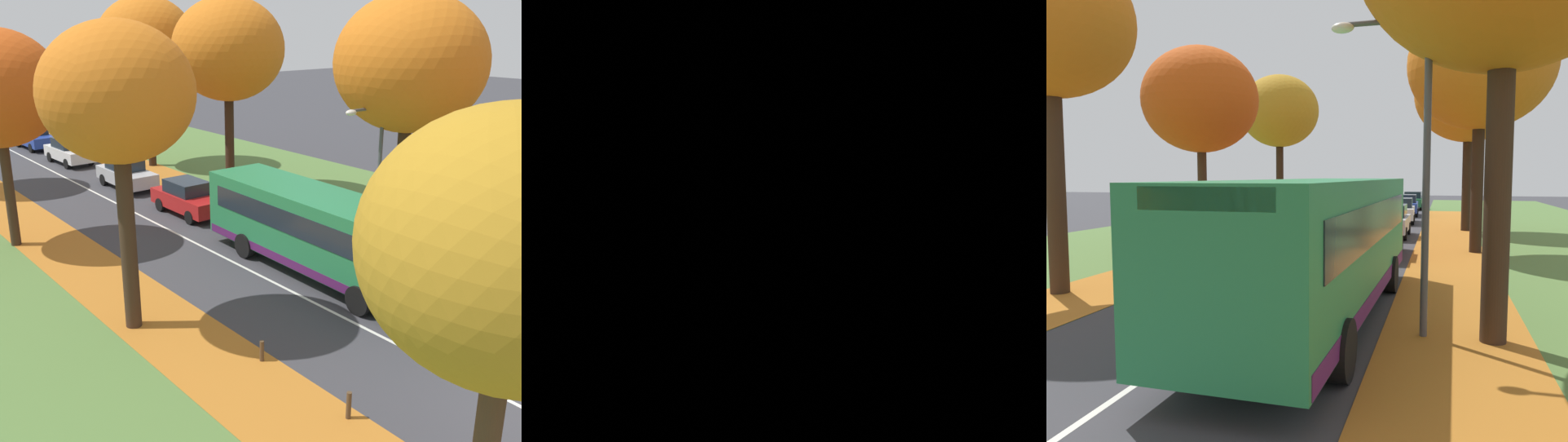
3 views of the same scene
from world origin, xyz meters
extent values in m
cube|color=#517538|center=(-9.20, 20.00, 0.00)|extent=(12.00, 90.00, 0.01)
cube|color=#B26B23|center=(-4.60, 14.00, 0.01)|extent=(2.80, 60.00, 0.00)
cube|color=#B26B23|center=(4.60, 14.00, 0.01)|extent=(2.80, 60.00, 0.00)
cube|color=silver|center=(0.00, 20.00, 0.00)|extent=(0.12, 80.00, 0.01)
cylinder|color=#382619|center=(-5.33, 9.64, 2.67)|extent=(0.48, 0.48, 5.35)
ellipsoid|color=orange|center=(-5.33, 9.64, 6.93)|extent=(4.23, 4.23, 3.81)
cylinder|color=#382619|center=(-5.86, 18.97, 2.22)|extent=(0.40, 0.40, 4.44)
ellipsoid|color=#C64C14|center=(-5.86, 18.97, 6.31)|extent=(5.00, 5.00, 4.50)
cylinder|color=black|center=(-5.84, 29.86, 2.63)|extent=(0.47, 0.47, 5.27)
ellipsoid|color=#B27F1E|center=(-5.84, 29.86, 7.15)|extent=(5.02, 5.02, 4.52)
cylinder|color=#382619|center=(5.26, 8.37, 2.65)|extent=(0.48, 0.48, 5.30)
cylinder|color=black|center=(5.62, 19.86, 2.64)|extent=(0.48, 0.48, 5.29)
ellipsoid|color=orange|center=(5.62, 19.86, 7.40)|extent=(5.64, 5.64, 5.08)
cylinder|color=black|center=(5.57, 28.21, 2.67)|extent=(0.48, 0.48, 5.35)
ellipsoid|color=orange|center=(5.57, 28.21, 7.55)|extent=(5.88, 5.88, 5.29)
cylinder|color=#47474C|center=(4.00, 8.39, 3.00)|extent=(0.14, 0.14, 6.00)
cylinder|color=#47474C|center=(3.20, 8.39, 5.90)|extent=(1.60, 0.10, 0.10)
ellipsoid|color=silver|center=(2.40, 8.39, 5.85)|extent=(0.44, 0.28, 0.20)
cube|color=#237A47|center=(1.78, 9.14, 1.73)|extent=(2.73, 10.45, 2.50)
cube|color=#19232D|center=(1.67, 4.00, 2.08)|extent=(2.30, 0.15, 1.30)
cube|color=#19232D|center=(1.78, 9.14, 2.13)|extent=(2.74, 9.21, 0.80)
cube|color=#4C1951|center=(1.78, 9.14, 0.66)|extent=(2.75, 10.25, 0.32)
cube|color=yellow|center=(1.67, 3.98, 2.80)|extent=(1.75, 0.12, 0.28)
cylinder|color=black|center=(2.90, 5.89, 0.48)|extent=(0.32, 0.97, 0.96)
cylinder|color=black|center=(0.52, 5.94, 0.48)|extent=(0.32, 0.97, 0.96)
cylinder|color=black|center=(3.03, 11.97, 0.48)|extent=(0.32, 0.97, 0.96)
cylinder|color=black|center=(0.66, 12.02, 0.48)|extent=(0.32, 0.97, 0.96)
cube|color=#B21919|center=(1.91, 18.08, 0.67)|extent=(1.76, 4.22, 0.70)
cube|color=#19232D|center=(1.91, 18.23, 1.32)|extent=(1.47, 2.04, 0.60)
cylinder|color=black|center=(2.71, 16.79, 0.32)|extent=(0.23, 0.64, 0.64)
cylinder|color=black|center=(1.15, 16.76, 0.32)|extent=(0.23, 0.64, 0.64)
cylinder|color=black|center=(2.67, 19.39, 0.32)|extent=(0.23, 0.64, 0.64)
cylinder|color=black|center=(1.11, 19.37, 0.32)|extent=(0.23, 0.64, 0.64)
cube|color=#B7BABF|center=(1.82, 24.27, 0.67)|extent=(1.70, 4.20, 0.70)
cube|color=#19232D|center=(1.82, 24.42, 1.32)|extent=(1.45, 2.02, 0.60)
cylinder|color=black|center=(2.60, 22.97, 0.32)|extent=(0.22, 0.64, 0.64)
cylinder|color=black|center=(1.04, 22.97, 0.32)|extent=(0.22, 0.64, 0.64)
cylinder|color=black|center=(2.60, 25.57, 0.32)|extent=(0.22, 0.64, 0.64)
cylinder|color=black|center=(1.04, 25.57, 0.32)|extent=(0.22, 0.64, 0.64)
cube|color=silver|center=(1.70, 32.01, 0.67)|extent=(1.84, 4.26, 0.70)
cube|color=#19232D|center=(1.70, 32.16, 1.32)|extent=(1.51, 2.06, 0.60)
cylinder|color=black|center=(2.53, 30.74, 0.32)|extent=(0.24, 0.65, 0.64)
cylinder|color=black|center=(0.96, 30.68, 0.32)|extent=(0.24, 0.65, 0.64)
cylinder|color=black|center=(2.44, 33.34, 0.32)|extent=(0.24, 0.65, 0.64)
cylinder|color=black|center=(0.88, 33.29, 0.32)|extent=(0.24, 0.65, 0.64)
cube|color=#233D9E|center=(1.64, 38.27, 0.67)|extent=(1.83, 4.25, 0.70)
cube|color=#19232D|center=(1.63, 38.42, 1.32)|extent=(1.51, 2.06, 0.60)
cylinder|color=black|center=(2.46, 36.99, 0.32)|extent=(0.24, 0.65, 0.64)
cylinder|color=black|center=(0.90, 36.94, 0.32)|extent=(0.24, 0.65, 0.64)
cylinder|color=black|center=(2.38, 39.59, 0.32)|extent=(0.24, 0.65, 0.64)
cylinder|color=black|center=(0.82, 39.55, 0.32)|extent=(0.24, 0.65, 0.64)
cube|color=#1E6038|center=(1.73, 45.85, 0.67)|extent=(1.79, 4.24, 0.70)
cube|color=#19232D|center=(1.73, 46.00, 1.32)|extent=(1.49, 2.05, 0.60)
cylinder|color=black|center=(2.48, 44.53, 0.32)|extent=(0.23, 0.64, 0.64)
cylinder|color=black|center=(0.92, 44.56, 0.32)|extent=(0.23, 0.64, 0.64)
cylinder|color=black|center=(2.54, 47.13, 0.32)|extent=(0.23, 0.64, 0.64)
cylinder|color=black|center=(0.97, 47.17, 0.32)|extent=(0.23, 0.64, 0.64)
camera|label=1|loc=(-12.59, -5.65, 8.77)|focal=42.00mm
camera|label=2|loc=(-3.62, -1.80, 6.78)|focal=50.00mm
camera|label=3|loc=(4.30, -1.34, 3.06)|focal=35.00mm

